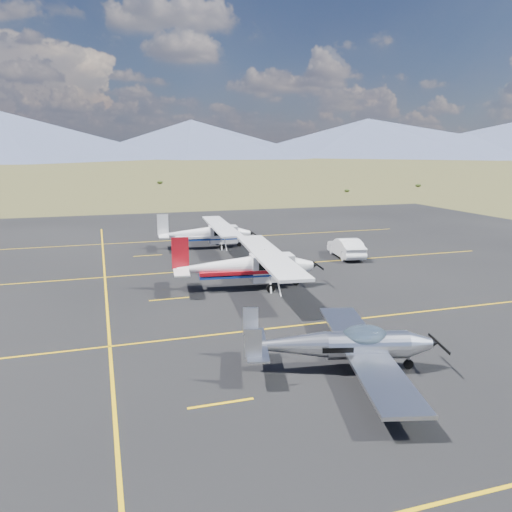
{
  "coord_description": "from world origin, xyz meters",
  "views": [
    {
      "loc": [
        -6.04,
        -16.59,
        7.29
      ],
      "look_at": [
        1.99,
        8.92,
        1.6
      ],
      "focal_mm": 35.0,
      "sensor_mm": 36.0,
      "label": 1
    }
  ],
  "objects": [
    {
      "name": "apron",
      "position": [
        0.0,
        7.0,
        0.0
      ],
      "size": [
        72.0,
        72.0,
        0.02
      ],
      "primitive_type": "cube",
      "color": "black",
      "rests_on": "ground"
    },
    {
      "name": "aircraft_plain",
      "position": [
        1.57,
        19.98,
        1.19
      ],
      "size": [
        6.36,
        10.58,
        2.67
      ],
      "rotation": [
        0.0,
        0.0,
        -0.08
      ],
      "color": "silver",
      "rests_on": "apron"
    },
    {
      "name": "ground",
      "position": [
        0.0,
        0.0,
        0.0
      ],
      "size": [
        1600.0,
        1600.0,
        0.0
      ],
      "primitive_type": "plane",
      "color": "#383D1C",
      "rests_on": "ground"
    },
    {
      "name": "aircraft_low_wing",
      "position": [
        1.48,
        -2.55,
        0.92
      ],
      "size": [
        6.48,
        8.85,
        1.92
      ],
      "rotation": [
        0.0,
        0.0,
        -0.25
      ],
      "color": "silver",
      "rests_on": "apron"
    },
    {
      "name": "sedan",
      "position": [
        10.07,
        13.82,
        0.69
      ],
      "size": [
        1.98,
        4.3,
        1.37
      ],
      "primitive_type": "imported",
      "rotation": [
        0.0,
        0.0,
        3.01
      ],
      "color": "silver",
      "rests_on": "apron"
    },
    {
      "name": "aircraft_cessna",
      "position": [
        1.29,
        8.26,
        1.29
      ],
      "size": [
        6.93,
        11.49,
        2.9
      ],
      "rotation": [
        0.0,
        0.0,
        -0.11
      ],
      "color": "white",
      "rests_on": "apron"
    }
  ]
}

